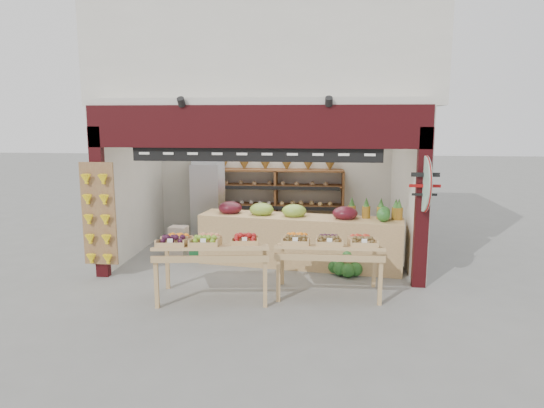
{
  "coord_description": "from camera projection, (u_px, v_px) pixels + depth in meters",
  "views": [
    {
      "loc": [
        1.09,
        -9.04,
        2.76
      ],
      "look_at": [
        0.2,
        -0.2,
        1.21
      ],
      "focal_mm": 32.0,
      "sensor_mm": 36.0,
      "label": 1
    }
  ],
  "objects": [
    {
      "name": "watermelon_pile",
      "position": [
        346.0,
        265.0,
        8.76
      ],
      "size": [
        0.62,
        0.62,
        0.49
      ],
      "color": "#1C4D19",
      "rests_on": "ground"
    },
    {
      "name": "gift_sign",
      "position": [
        425.0,
        184.0,
        7.75
      ],
      "size": [
        0.04,
        0.93,
        0.92
      ],
      "color": "#A5CFB6",
      "rests_on": "ground"
    },
    {
      "name": "ground",
      "position": [
        263.0,
        263.0,
        9.44
      ],
      "size": [
        60.0,
        60.0,
        0.0
      ],
      "primitive_type": "plane",
      "color": "slate",
      "rests_on": "ground"
    },
    {
      "name": "display_table_right",
      "position": [
        329.0,
        244.0,
        7.65
      ],
      "size": [
        1.66,
        0.93,
        1.05
      ],
      "color": "tan",
      "rests_on": "ground"
    },
    {
      "name": "refrigerator",
      "position": [
        208.0,
        199.0,
        11.22
      ],
      "size": [
        0.91,
        0.91,
        1.9
      ],
      "primitive_type": "cube",
      "rotation": [
        0.0,
        0.0,
        0.28
      ],
      "color": "#B5B8BC",
      "rests_on": "ground"
    },
    {
      "name": "banana_board",
      "position": [
        98.0,
        216.0,
        8.37
      ],
      "size": [
        0.6,
        0.15,
        1.8
      ],
      "color": "olive",
      "rests_on": "ground"
    },
    {
      "name": "cardboard_stack",
      "position": [
        189.0,
        245.0,
        9.95
      ],
      "size": [
        0.97,
        0.7,
        0.61
      ],
      "color": "beige",
      "rests_on": "ground"
    },
    {
      "name": "mid_counter",
      "position": [
        299.0,
        239.0,
        9.23
      ],
      "size": [
        3.9,
        1.3,
        1.19
      ],
      "color": "tan",
      "rests_on": "ground"
    },
    {
      "name": "back_shelving",
      "position": [
        276.0,
        188.0,
        11.13
      ],
      "size": [
        3.11,
        0.51,
        1.91
      ],
      "color": "brown",
      "rests_on": "ground"
    },
    {
      "name": "shop_structure",
      "position": [
        271.0,
        65.0,
        10.35
      ],
      "size": [
        6.36,
        5.12,
        5.4
      ],
      "color": "beige",
      "rests_on": "ground"
    },
    {
      "name": "display_table_left",
      "position": [
        206.0,
        245.0,
        7.52
      ],
      "size": [
        1.83,
        1.16,
        1.09
      ],
      "color": "tan",
      "rests_on": "ground"
    }
  ]
}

